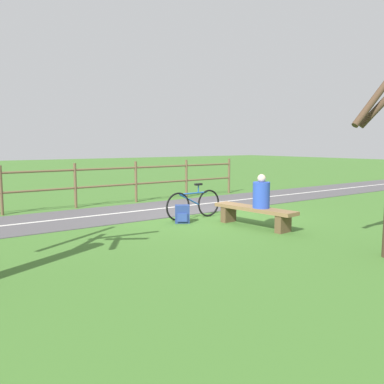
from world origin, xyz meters
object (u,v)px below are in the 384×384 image
at_px(bench, 254,213).
at_px(bicycle, 194,204).
at_px(backpack, 182,214).
at_px(person_seated, 261,194).

bearing_deg(bench, bicycle, 11.92).
bearing_deg(bench, backpack, 33.10).
distance_m(person_seated, bicycle, 1.90).
height_order(bench, person_seated, person_seated).
bearing_deg(bicycle, backpack, 26.11).
distance_m(person_seated, backpack, 1.92).
bearing_deg(backpack, person_seated, -144.32).
distance_m(bench, person_seated, 0.48).
bearing_deg(person_seated, backpack, 29.86).
bearing_deg(person_seated, bicycle, 10.71).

